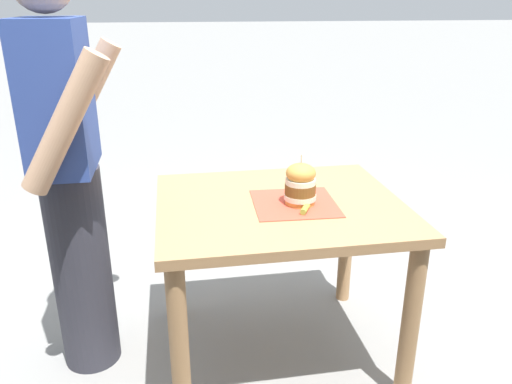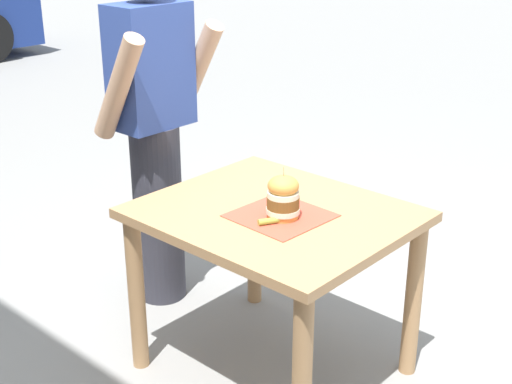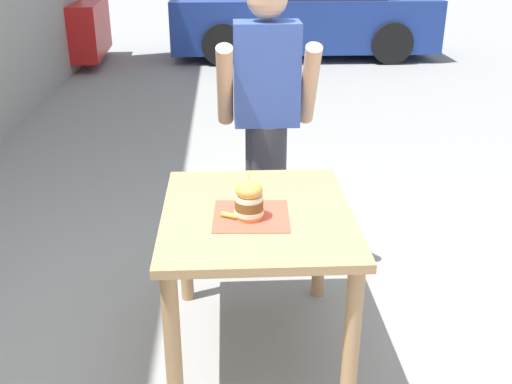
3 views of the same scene
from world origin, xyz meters
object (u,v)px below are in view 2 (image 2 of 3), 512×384
Objects in this scene: patio_table at (275,239)px; pickle_spear at (270,221)px; diner_across_table at (154,129)px; sandwich at (283,197)px.

patio_table is 10.42× the size of pickle_spear.
patio_table is 0.59× the size of diner_across_table.
patio_table is 4.87× the size of sandwich.
pickle_spear reaches higher than patio_table.
sandwich reaches higher than patio_table.
diner_across_table is at bearing 81.43° from sandwich.
diner_across_table is (0.14, 0.90, 0.06)m from sandwich.
pickle_spear is at bearing -177.45° from sandwich.
pickle_spear is 0.06× the size of diner_across_table.
patio_table is at bearing -96.65° from diner_across_table.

